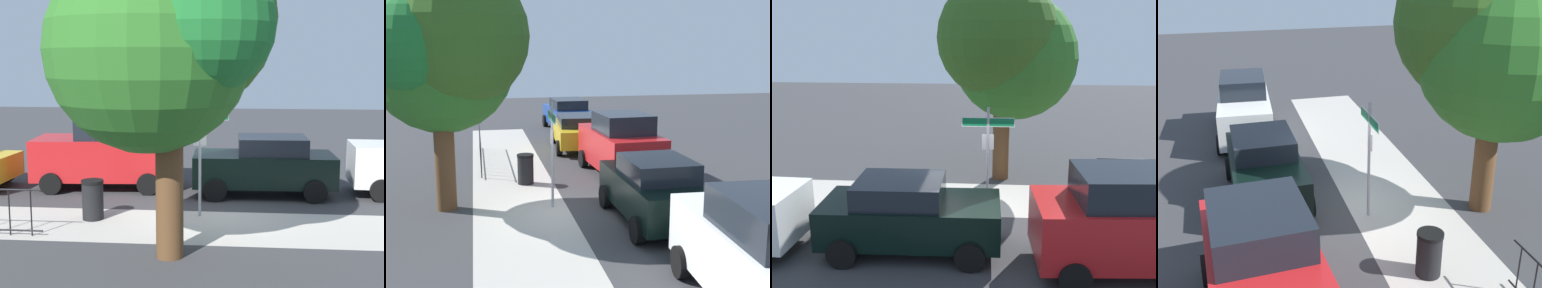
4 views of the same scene
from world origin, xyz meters
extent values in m
plane|color=#38383A|center=(0.00, 0.00, 0.00)|extent=(60.00, 60.00, 0.00)
cube|color=#B2ACA2|center=(2.00, 1.30, 0.00)|extent=(24.00, 2.60, 0.00)
cylinder|color=#9EA0A5|center=(0.47, 0.40, 1.47)|extent=(0.07, 0.07, 2.95)
cube|color=#0F723D|center=(0.47, 0.40, 2.55)|extent=(1.38, 0.02, 0.22)
cube|color=white|center=(0.47, 0.40, 2.55)|extent=(1.41, 0.02, 0.25)
cube|color=silver|center=(0.47, 0.42, 2.00)|extent=(0.32, 0.02, 0.42)
cylinder|color=brown|center=(0.84, 3.29, 1.47)|extent=(0.55, 0.55, 2.94)
sphere|color=#305B1C|center=(0.68, 2.83, 4.71)|extent=(3.80, 3.80, 3.80)
sphere|color=#1B6A29|center=(0.10, 3.86, 4.51)|extent=(2.48, 2.48, 2.48)
sphere|color=#2B6A22|center=(1.24, 3.26, 4.08)|extent=(3.97, 3.97, 3.97)
cylinder|color=black|center=(-4.42, -1.40, 0.32)|extent=(0.65, 0.25, 0.64)
cube|color=black|center=(-1.20, -1.95, 0.76)|extent=(4.05, 1.87, 0.89)
cube|color=black|center=(-1.44, -1.96, 1.46)|extent=(1.96, 1.60, 0.51)
cylinder|color=black|center=(0.14, -1.04, 0.32)|extent=(0.64, 0.23, 0.64)
cylinder|color=black|center=(0.19, -2.81, 0.32)|extent=(0.64, 0.23, 0.64)
cylinder|color=black|center=(-2.59, -1.10, 0.32)|extent=(0.64, 0.23, 0.64)
cylinder|color=black|center=(-2.54, -2.87, 0.32)|extent=(0.64, 0.23, 0.64)
cube|color=red|center=(3.60, -2.44, 0.93)|extent=(4.28, 2.14, 1.22)
cube|color=black|center=(3.35, -2.45, 1.87)|extent=(2.10, 1.77, 0.65)
cylinder|color=black|center=(2.13, -1.60, 0.32)|extent=(0.65, 0.26, 0.64)
cylinder|color=black|center=(2.25, -3.46, 0.32)|extent=(0.65, 0.26, 0.64)
cylinder|color=black|center=(4.07, 2.30, 0.53)|extent=(0.03, 0.03, 1.05)
cylinder|color=black|center=(4.57, 2.30, 0.53)|extent=(0.03, 0.03, 1.05)
cylinder|color=black|center=(5.07, 2.30, 0.53)|extent=(0.03, 0.03, 1.05)
cylinder|color=black|center=(5.57, 2.30, 0.53)|extent=(0.03, 0.03, 1.05)
cylinder|color=black|center=(3.07, 0.90, 0.45)|extent=(0.52, 0.52, 0.90)
cylinder|color=black|center=(3.07, 0.90, 0.94)|extent=(0.55, 0.55, 0.08)
camera|label=1|loc=(-0.52, 13.59, 3.89)|focal=50.86mm
camera|label=2|loc=(-13.33, 2.43, 4.52)|focal=48.48mm
camera|label=3|loc=(0.70, -11.13, 4.95)|focal=41.23mm
camera|label=4|loc=(10.72, -2.79, 6.25)|focal=45.69mm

